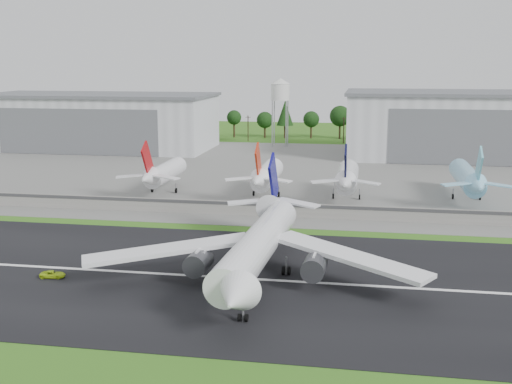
% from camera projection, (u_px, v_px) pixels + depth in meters
% --- Properties ---
extents(ground, '(600.00, 600.00, 0.00)m').
position_uv_depth(ground, '(153.00, 295.00, 101.22)').
color(ground, '#3A5F16').
rests_on(ground, ground).
extents(runway, '(320.00, 60.00, 0.10)m').
position_uv_depth(runway, '(172.00, 275.00, 110.86)').
color(runway, black).
rests_on(runway, ground).
extents(runway_centerline, '(220.00, 1.00, 0.02)m').
position_uv_depth(runway_centerline, '(172.00, 274.00, 110.85)').
color(runway_centerline, white).
rests_on(runway_centerline, runway).
extents(apron, '(320.00, 150.00, 0.10)m').
position_uv_depth(apron, '(269.00, 171.00, 217.08)').
color(apron, slate).
rests_on(apron, ground).
extents(blast_fence, '(240.00, 0.61, 3.50)m').
position_uv_depth(blast_fence, '(228.00, 208.00, 153.95)').
color(blast_fence, gray).
rests_on(blast_fence, ground).
extents(hangar_west, '(97.00, 44.00, 23.20)m').
position_uv_depth(hangar_west, '(98.00, 121.00, 271.57)').
color(hangar_west, silver).
rests_on(hangar_west, ground).
extents(hangar_east, '(102.00, 47.00, 25.20)m').
position_uv_depth(hangar_east, '(480.00, 125.00, 245.36)').
color(hangar_east, silver).
rests_on(hangar_east, ground).
extents(water_tower, '(8.40, 8.40, 29.40)m').
position_uv_depth(water_tower, '(280.00, 90.00, 275.81)').
color(water_tower, '#99999E').
rests_on(water_tower, ground).
extents(utility_poles, '(230.00, 3.00, 12.00)m').
position_uv_depth(utility_poles, '(295.00, 142.00, 294.33)').
color(utility_poles, black).
rests_on(utility_poles, ground).
extents(treeline, '(320.00, 16.00, 22.00)m').
position_uv_depth(treeline, '(299.00, 139.00, 308.81)').
color(treeline, black).
rests_on(treeline, ground).
extents(main_airliner, '(57.22, 59.20, 18.17)m').
position_uv_depth(main_airliner, '(258.00, 253.00, 106.93)').
color(main_airliner, white).
rests_on(main_airliner, runway).
extents(ground_vehicle, '(4.47, 2.54, 1.18)m').
position_uv_depth(ground_vehicle, '(53.00, 274.00, 109.09)').
color(ground_vehicle, '#A4C817').
rests_on(ground_vehicle, runway).
extents(parked_jet_red_a, '(7.36, 31.29, 16.44)m').
position_uv_depth(parked_jet_red_a, '(162.00, 173.00, 177.84)').
color(parked_jet_red_a, white).
rests_on(parked_jet_red_a, ground).
extents(parked_jet_red_b, '(7.36, 31.29, 16.64)m').
position_uv_depth(parked_jet_red_b, '(265.00, 175.00, 172.95)').
color(parked_jet_red_b, white).
rests_on(parked_jet_red_b, ground).
extents(parked_jet_navy, '(7.36, 31.29, 16.71)m').
position_uv_depth(parked_jet_navy, '(347.00, 178.00, 169.29)').
color(parked_jet_navy, white).
rests_on(parked_jet_navy, ground).
extents(parked_jet_skyblue, '(7.36, 37.29, 16.65)m').
position_uv_depth(parked_jet_skyblue, '(468.00, 178.00, 168.82)').
color(parked_jet_skyblue, '#8ED4F5').
rests_on(parked_jet_skyblue, ground).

